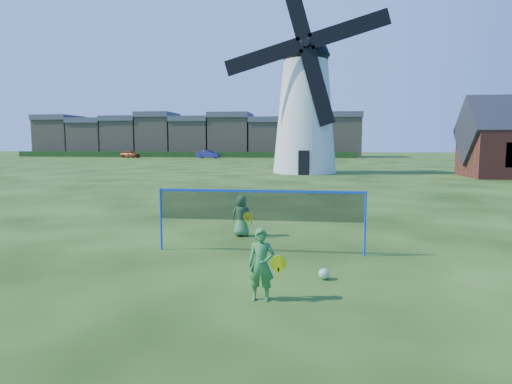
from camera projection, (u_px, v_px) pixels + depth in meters
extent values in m
plane|color=black|center=(245.00, 258.00, 10.21)|extent=(220.00, 220.00, 0.00)
ellipsoid|color=black|center=(306.00, 55.00, 37.37)|extent=(3.96, 3.96, 2.97)
cylinder|color=black|center=(306.00, 55.00, 37.37)|extent=(4.11, 4.11, 0.17)
cube|color=black|center=(304.00, 163.00, 35.74)|extent=(0.92, 0.11, 2.02)
cube|color=black|center=(305.00, 119.00, 35.88)|extent=(0.64, 0.11, 0.83)
cube|color=black|center=(305.00, 83.00, 35.98)|extent=(0.55, 0.11, 0.73)
cylinder|color=black|center=(305.00, 44.00, 35.41)|extent=(0.64, 1.10, 0.64)
cylinder|color=black|center=(306.00, 51.00, 39.54)|extent=(2.02, 0.11, 2.02)
cylinder|color=black|center=(306.00, 50.00, 39.08)|extent=(0.13, 1.65, 0.13)
cube|color=black|center=(349.00, 29.00, 34.63)|extent=(6.52, 0.09, 3.03)
cube|color=black|center=(263.00, 57.00, 35.74)|extent=(6.52, 0.09, 3.03)
cube|color=black|center=(317.00, 86.00, 35.45)|extent=(3.03, 0.09, 6.52)
cube|color=black|center=(512.00, 155.00, 31.05)|extent=(0.89, 0.09, 1.78)
cylinder|color=blue|center=(161.00, 219.00, 10.93)|extent=(0.05, 0.05, 1.55)
cylinder|color=blue|center=(365.00, 224.00, 10.29)|extent=(0.05, 0.05, 1.55)
cube|color=black|center=(260.00, 206.00, 10.57)|extent=(5.00, 0.01, 0.70)
cube|color=blue|center=(260.00, 191.00, 10.52)|extent=(5.00, 0.02, 0.06)
imported|color=#338139|center=(261.00, 265.00, 7.40)|extent=(0.46, 0.30, 1.25)
cylinder|color=#E8EE0C|center=(278.00, 263.00, 7.55)|extent=(0.28, 0.02, 0.28)
cube|color=#E8EE0C|center=(278.00, 273.00, 7.57)|extent=(0.03, 0.02, 0.20)
imported|color=#408649|center=(242.00, 216.00, 12.51)|extent=(0.59, 0.40, 1.19)
cylinder|color=#E8EE0C|center=(248.00, 217.00, 12.27)|extent=(0.28, 0.02, 0.28)
cube|color=#E8EE0C|center=(248.00, 223.00, 12.29)|extent=(0.03, 0.02, 0.20)
sphere|color=green|center=(324.00, 274.00, 8.60)|extent=(0.22, 0.22, 0.22)
cube|color=#8A795C|center=(60.00, 138.00, 86.98)|extent=(6.77, 8.00, 6.93)
cube|color=#4C4C54|center=(59.00, 118.00, 86.53)|extent=(7.07, 8.40, 1.00)
cube|color=#8A795C|center=(92.00, 140.00, 86.13)|extent=(6.44, 8.00, 6.30)
cube|color=#4C4C54|center=(92.00, 121.00, 85.72)|extent=(6.74, 8.40, 1.00)
cube|color=#8A795C|center=(125.00, 139.00, 85.24)|extent=(6.58, 8.00, 6.63)
cube|color=#4C4C54|center=(124.00, 119.00, 84.81)|extent=(6.88, 8.40, 1.00)
cube|color=#8A795C|center=(158.00, 137.00, 84.34)|extent=(6.24, 8.00, 7.31)
cube|color=#4C4C54|center=(158.00, 115.00, 83.87)|extent=(6.54, 8.40, 1.00)
cube|color=#8A795C|center=(193.00, 139.00, 83.50)|extent=(6.97, 8.00, 6.48)
cube|color=#4C4C54|center=(193.00, 120.00, 83.08)|extent=(7.27, 8.40, 1.00)
cube|color=#8A795C|center=(231.00, 137.00, 82.52)|extent=(7.27, 8.00, 7.14)
cube|color=#4C4C54|center=(231.00, 116.00, 82.05)|extent=(7.57, 8.40, 1.00)
cube|color=#8A795C|center=(269.00, 140.00, 81.65)|extent=(6.42, 8.00, 6.22)
cube|color=#4C4C54|center=(269.00, 120.00, 81.24)|extent=(6.72, 8.40, 1.00)
cube|color=#8A795C|center=(305.00, 138.00, 80.75)|extent=(6.59, 8.00, 6.81)
cube|color=#4C4C54|center=(305.00, 117.00, 80.30)|extent=(6.89, 8.40, 1.00)
cube|color=#8A795C|center=(342.00, 138.00, 79.87)|extent=(6.28, 8.00, 7.02)
cube|color=#4C4C54|center=(343.00, 115.00, 79.42)|extent=(6.58, 8.40, 1.00)
cube|color=#193814|center=(180.00, 154.00, 77.99)|extent=(62.00, 0.80, 1.00)
imported|color=brown|center=(130.00, 154.00, 75.60)|extent=(3.92, 2.59, 1.24)
imported|color=navy|center=(208.00, 154.00, 73.39)|extent=(4.15, 1.92, 1.32)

